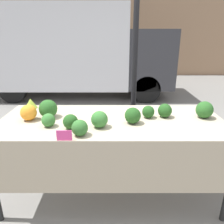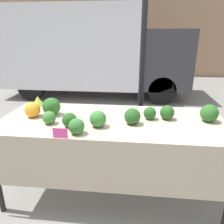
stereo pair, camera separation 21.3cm
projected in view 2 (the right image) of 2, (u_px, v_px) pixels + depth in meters
name	position (u px, v px, depth m)	size (l,w,h in m)	color
ground_plane	(112.00, 191.00, 2.45)	(40.00, 40.00, 0.00)	gray
building_facade	(132.00, 18.00, 8.81)	(16.00, 0.60, 4.57)	#9E7A5B
tent_pole	(142.00, 71.00, 2.79)	(0.07, 0.07, 2.43)	black
parked_truck	(90.00, 50.00, 5.98)	(4.93, 1.83, 2.34)	silver
market_table	(111.00, 131.00, 2.13)	(2.21, 0.92, 0.86)	tan
orange_cauliflower	(33.00, 110.00, 2.20)	(0.16, 0.16, 0.16)	orange
romanesco_head	(38.00, 101.00, 2.57)	(0.14, 0.14, 0.11)	#93B238
broccoli_head_0	(150.00, 113.00, 2.15)	(0.12, 0.12, 0.12)	#23511E
broccoli_head_1	(132.00, 116.00, 2.03)	(0.15, 0.15, 0.15)	#23511E
broccoli_head_2	(76.00, 126.00, 1.83)	(0.14, 0.14, 0.14)	#336B2D
broccoli_head_3	(52.00, 107.00, 2.25)	(0.18, 0.18, 0.18)	#285B23
broccoli_head_4	(98.00, 119.00, 1.97)	(0.15, 0.15, 0.15)	#387533
broccoli_head_5	(49.00, 118.00, 2.04)	(0.12, 0.12, 0.12)	#387533
broccoli_head_6	(209.00, 113.00, 2.08)	(0.17, 0.17, 0.17)	#285B23
broccoli_head_7	(167.00, 112.00, 2.15)	(0.14, 0.14, 0.14)	#23511E
broccoli_head_8	(70.00, 120.00, 1.97)	(0.13, 0.13, 0.13)	#23511E
price_sign	(60.00, 133.00, 1.76)	(0.12, 0.01, 0.09)	#EF4793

